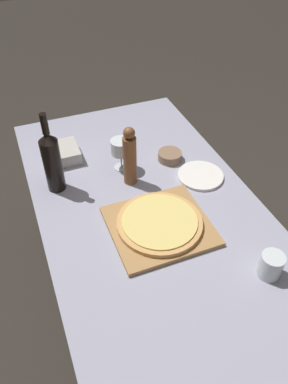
{
  "coord_description": "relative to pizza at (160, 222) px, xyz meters",
  "views": [
    {
      "loc": [
        -0.42,
        -1.01,
        1.79
      ],
      "look_at": [
        -0.01,
        0.03,
        0.78
      ],
      "focal_mm": 35.0,
      "sensor_mm": 36.0,
      "label": 1
    }
  ],
  "objects": [
    {
      "name": "small_bowl",
      "position": [
        0.22,
        0.38,
        -0.01
      ],
      "size": [
        0.11,
        0.11,
        0.04
      ],
      "color": "#84664C",
      "rests_on": "dining_table"
    },
    {
      "name": "wine_bottle",
      "position": [
        -0.32,
        0.38,
        0.12
      ],
      "size": [
        0.08,
        0.08,
        0.36
      ],
      "color": "black",
      "rests_on": "dining_table"
    },
    {
      "name": "pepper_mill",
      "position": [
        -0.01,
        0.3,
        0.1
      ],
      "size": [
        0.06,
        0.06,
        0.27
      ],
      "color": "brown",
      "rests_on": "dining_table"
    },
    {
      "name": "wine_glass",
      "position": [
        -0.02,
        0.4,
        0.08
      ],
      "size": [
        0.09,
        0.09,
        0.15
      ],
      "color": "silver",
      "rests_on": "dining_table"
    },
    {
      "name": "pizza",
      "position": [
        0.0,
        0.0,
        0.0
      ],
      "size": [
        0.33,
        0.33,
        0.02
      ],
      "color": "tan",
      "rests_on": "cutting_board"
    },
    {
      "name": "ground_plane",
      "position": [
        0.01,
        0.12,
        -0.75
      ],
      "size": [
        12.0,
        12.0,
        0.0
      ],
      "primitive_type": "plane",
      "color": "#2D2823"
    },
    {
      "name": "dining_table",
      "position": [
        0.01,
        0.12,
        -0.11
      ],
      "size": [
        0.88,
        1.63,
        0.72
      ],
      "color": "#9393A8",
      "rests_on": "ground_plane"
    },
    {
      "name": "drinking_tumbler",
      "position": [
        0.26,
        -0.33,
        0.02
      ],
      "size": [
        0.08,
        0.08,
        0.09
      ],
      "color": "silver",
      "rests_on": "dining_table"
    },
    {
      "name": "food_container",
      "position": [
        -0.26,
        0.57,
        0.0
      ],
      "size": [
        0.16,
        0.16,
        0.06
      ],
      "color": "#BCB7AD",
      "rests_on": "dining_table"
    },
    {
      "name": "cutting_board",
      "position": [
        0.0,
        -0.0,
        -0.02
      ],
      "size": [
        0.38,
        0.35,
        0.02
      ],
      "color": "#A87A47",
      "rests_on": "dining_table"
    },
    {
      "name": "dinner_plate",
      "position": [
        0.29,
        0.21,
        -0.02
      ],
      "size": [
        0.2,
        0.2,
        0.01
      ],
      "color": "white",
      "rests_on": "dining_table"
    }
  ]
}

